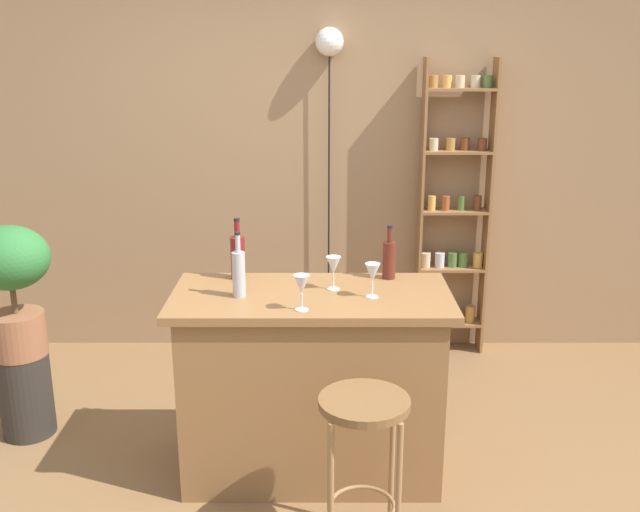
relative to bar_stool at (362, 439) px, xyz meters
The scene contains 14 objects.
ground 0.68m from the bar_stool, 122.27° to the left, with size 12.00×12.00×0.00m, color brown.
back_wall 2.46m from the bar_stool, 95.40° to the left, with size 6.40×0.10×2.80m, color #997551.
kitchen_counter 0.68m from the bar_stool, 108.63° to the left, with size 1.33×0.64×0.94m.
bar_stool is the anchor object (origin of this frame).
spice_shelf 2.30m from the bar_stool, 71.33° to the left, with size 0.47×0.17×2.00m.
plant_stool 2.07m from the bar_stool, 151.04° to the left, with size 0.28×0.28×0.47m, color #2D2823.
potted_plant 2.08m from the bar_stool, 151.04° to the left, with size 0.42×0.38×0.71m.
bottle_sauce_amber 1.17m from the bar_stool, 123.83° to the left, with size 0.07×0.07×0.31m.
bottle_olive_oil 1.02m from the bar_stool, 79.02° to the left, with size 0.07×0.07×0.27m.
bottle_spirits_clear 0.97m from the bar_stool, 132.55° to the left, with size 0.06×0.06×0.31m.
wine_glass_left 0.88m from the bar_stool, 98.98° to the left, with size 0.07×0.07×0.16m.
wine_glass_center 0.79m from the bar_stool, 83.55° to the left, with size 0.07×0.07×0.16m.
wine_glass_right 0.71m from the bar_stool, 121.29° to the left, with size 0.07×0.07×0.16m.
pendant_globe_light 2.65m from the bar_stool, 93.05° to the left, with size 0.18×0.18×2.18m.
Camera 1 is at (0.04, -2.94, 2.08)m, focal length 40.61 mm.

